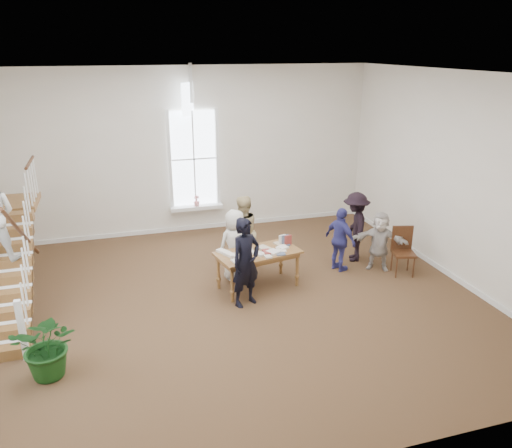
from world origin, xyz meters
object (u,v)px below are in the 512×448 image
object	(u,v)px
police_officer	(246,262)
elderly_woman	(235,245)
woman_cluster_b	(355,227)
woman_cluster_c	(379,241)
side_chair	(403,247)
person_yellow	(242,232)
library_table	(258,256)
woman_cluster_a	(340,240)
floor_plant	(49,345)

from	to	relation	value
police_officer	elderly_woman	world-z (taller)	police_officer
woman_cluster_b	woman_cluster_c	world-z (taller)	woman_cluster_b
police_officer	side_chair	size ratio (longest dim) A/B	1.67
person_yellow	woman_cluster_b	xyz separation A→B (m)	(2.73, -0.35, -0.02)
woman_cluster_b	woman_cluster_c	distance (m)	0.73
library_table	woman_cluster_a	world-z (taller)	woman_cluster_a
library_table	woman_cluster_c	size ratio (longest dim) A/B	1.37
library_table	woman_cluster_c	distance (m)	2.98
elderly_woman	side_chair	distance (m)	3.84
library_table	person_yellow	distance (m)	1.12
police_officer	person_yellow	size ratio (longest dim) A/B	1.05
woman_cluster_c	person_yellow	bearing A→B (deg)	-167.15
elderly_woman	floor_plant	world-z (taller)	elderly_woman
woman_cluster_b	woman_cluster_c	size ratio (longest dim) A/B	1.22
library_table	woman_cluster_b	distance (m)	2.79
woman_cluster_b	floor_plant	xyz separation A→B (m)	(-6.71, -2.78, -0.30)
police_officer	woman_cluster_c	world-z (taller)	police_officer
police_officer	person_yellow	distance (m)	1.80
floor_plant	woman_cluster_b	bearing A→B (deg)	22.53
elderly_woman	woman_cluster_c	bearing A→B (deg)	159.03
elderly_woman	woman_cluster_a	distance (m)	2.44
woman_cluster_b	side_chair	xyz separation A→B (m)	(0.71, -0.99, -0.23)
library_table	police_officer	bearing A→B (deg)	-136.34
person_yellow	floor_plant	xyz separation A→B (m)	(-3.99, -3.13, -0.32)
police_officer	floor_plant	size ratio (longest dim) A/B	1.65
woman_cluster_a	woman_cluster_b	xyz separation A→B (m)	(0.60, 0.45, 0.09)
woman_cluster_c	library_table	bearing A→B (deg)	-146.75
police_officer	woman_cluster_c	size ratio (longest dim) A/B	1.32
police_officer	person_yellow	world-z (taller)	police_officer
side_chair	woman_cluster_b	bearing A→B (deg)	140.97
woman_cluster_a	floor_plant	bearing A→B (deg)	90.81
elderly_woman	woman_cluster_a	size ratio (longest dim) A/B	1.06
person_yellow	woman_cluster_a	world-z (taller)	person_yellow
woman_cluster_a	floor_plant	world-z (taller)	woman_cluster_a
police_officer	floor_plant	distance (m)	3.86
side_chair	elderly_woman	bearing A→B (deg)	-177.47
police_officer	library_table	bearing A→B (deg)	31.23
woman_cluster_b	floor_plant	world-z (taller)	woman_cluster_b
side_chair	floor_plant	bearing A→B (deg)	-151.29
elderly_woman	woman_cluster_a	xyz separation A→B (m)	(2.43, -0.30, -0.04)
elderly_woman	woman_cluster_c	distance (m)	3.36
elderly_woman	floor_plant	size ratio (longest dim) A/B	1.44
woman_cluster_b	woman_cluster_a	bearing A→B (deg)	-30.31
person_yellow	woman_cluster_a	bearing A→B (deg)	133.07
police_officer	woman_cluster_b	bearing A→B (deg)	0.07
police_officer	elderly_woman	distance (m)	1.26
side_chair	woman_cluster_a	bearing A→B (deg)	172.87
woman_cluster_c	side_chair	world-z (taller)	woman_cluster_c
woman_cluster_a	side_chair	world-z (taller)	woman_cluster_a
elderly_woman	person_yellow	xyz separation A→B (m)	(0.30, 0.50, 0.07)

